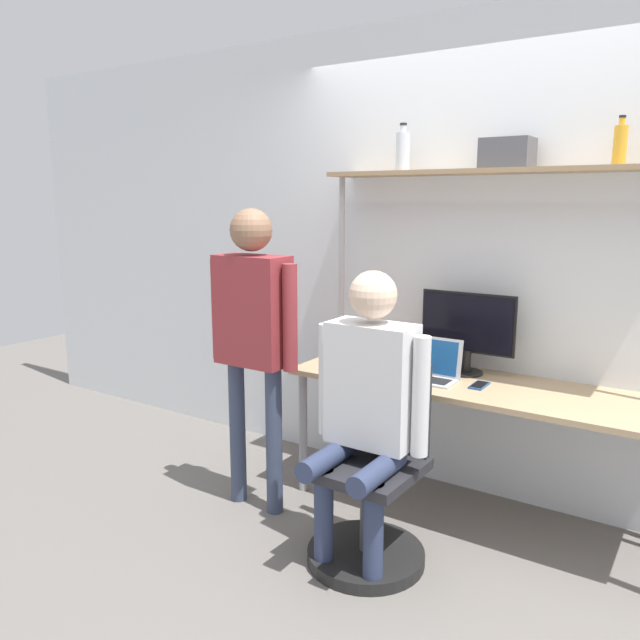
% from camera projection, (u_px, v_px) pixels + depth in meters
% --- Properties ---
extents(ground_plane, '(12.00, 12.00, 0.00)m').
position_uv_depth(ground_plane, '(448.00, 543.00, 3.14)').
color(ground_plane, slate).
extents(wall_back, '(8.00, 0.06, 2.70)m').
position_uv_depth(wall_back, '(504.00, 264.00, 3.42)').
color(wall_back, silver).
rests_on(wall_back, ground_plane).
extents(desk, '(2.01, 0.62, 0.75)m').
position_uv_depth(desk, '(477.00, 398.00, 3.28)').
color(desk, tan).
rests_on(desk, ground_plane).
extents(shelf_unit, '(1.91, 0.28, 1.85)m').
position_uv_depth(shelf_unit, '(496.00, 219.00, 3.23)').
color(shelf_unit, '#997A56').
rests_on(shelf_unit, ground_plane).
extents(monitor, '(0.53, 0.19, 0.45)m').
position_uv_depth(monitor, '(467.00, 328.00, 3.41)').
color(monitor, black).
rests_on(monitor, desk).
extents(laptop, '(0.36, 0.21, 0.22)m').
position_uv_depth(laptop, '(427.00, 367.00, 3.36)').
color(laptop, '#BCBCC1').
rests_on(laptop, desk).
extents(cell_phone, '(0.07, 0.15, 0.01)m').
position_uv_depth(cell_phone, '(479.00, 385.00, 3.22)').
color(cell_phone, '#264C8C').
rests_on(cell_phone, desk).
extents(office_chair, '(0.56, 0.56, 0.95)m').
position_uv_depth(office_chair, '(371.00, 500.00, 2.96)').
color(office_chair, black).
rests_on(office_chair, ground_plane).
extents(person_seated, '(0.56, 0.47, 1.39)m').
position_uv_depth(person_seated, '(367.00, 395.00, 2.82)').
color(person_seated, '#2D3856').
rests_on(person_seated, ground_plane).
extents(person_standing, '(0.57, 0.22, 1.65)m').
position_uv_depth(person_standing, '(253.00, 322.00, 3.32)').
color(person_standing, '#38425B').
rests_on(person_standing, ground_plane).
extents(bottle_clear, '(0.08, 0.08, 0.26)m').
position_uv_depth(bottle_clear, '(403.00, 151.00, 3.45)').
color(bottle_clear, silver).
rests_on(bottle_clear, shelf_unit).
extents(bottle_amber, '(0.06, 0.06, 0.22)m').
position_uv_depth(bottle_amber, '(620.00, 144.00, 2.86)').
color(bottle_amber, gold).
rests_on(bottle_amber, shelf_unit).
extents(storage_box, '(0.25, 0.19, 0.15)m').
position_uv_depth(storage_box, '(507.00, 153.00, 3.14)').
color(storage_box, '#4C4C51').
rests_on(storage_box, shelf_unit).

